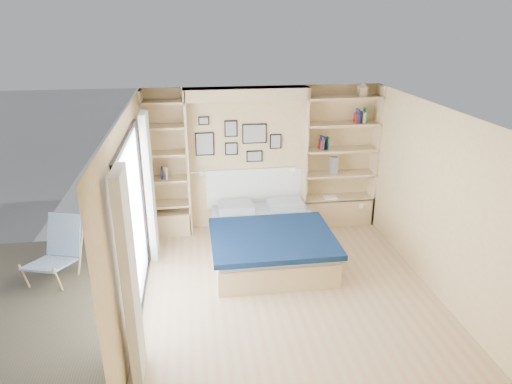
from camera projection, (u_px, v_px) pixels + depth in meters
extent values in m
plane|color=tan|center=(287.00, 291.00, 6.35)|extent=(4.50, 4.50, 0.00)
plane|color=#E2C385|center=(263.00, 158.00, 7.97)|extent=(4.00, 0.00, 4.00)
plane|color=#E2C385|center=(345.00, 313.00, 3.82)|extent=(4.00, 0.00, 4.00)
plane|color=#E2C385|center=(131.00, 217.00, 5.64)|extent=(0.00, 4.50, 4.50)
plane|color=#E2C385|center=(434.00, 200.00, 6.16)|extent=(0.00, 4.50, 4.50)
plane|color=white|center=(292.00, 112.00, 5.45)|extent=(4.50, 4.50, 0.00)
cube|color=#DFC186|center=(188.00, 164.00, 7.64)|extent=(0.04, 0.35, 2.50)
cube|color=#DFC186|center=(304.00, 159.00, 7.90)|extent=(0.04, 0.35, 2.50)
cube|color=#DFC186|center=(246.00, 94.00, 7.36)|extent=(2.00, 0.35, 0.20)
cube|color=#DFC186|center=(375.00, 156.00, 8.07)|extent=(0.04, 0.35, 2.50)
cube|color=#DFC186|center=(146.00, 166.00, 7.55)|extent=(0.04, 0.35, 2.50)
cube|color=#DFC186|center=(337.00, 210.00, 8.35)|extent=(1.30, 0.35, 0.50)
cube|color=#DFC186|center=(171.00, 222.00, 7.98)|extent=(0.70, 0.35, 0.40)
cube|color=black|center=(125.00, 140.00, 5.29)|extent=(0.04, 2.08, 0.06)
cube|color=black|center=(142.00, 301.00, 6.08)|extent=(0.04, 2.08, 0.06)
cube|color=black|center=(124.00, 270.00, 4.75)|extent=(0.04, 0.06, 2.20)
cube|color=black|center=(142.00, 198.00, 6.64)|extent=(0.04, 0.06, 2.20)
cube|color=silver|center=(134.00, 227.00, 5.69)|extent=(0.01, 2.00, 2.20)
cube|color=white|center=(130.00, 280.00, 4.49)|extent=(0.10, 0.45, 2.30)
cube|color=white|center=(150.00, 188.00, 6.89)|extent=(0.10, 0.45, 2.30)
cube|color=#DFC186|center=(337.00, 198.00, 8.26)|extent=(1.30, 0.35, 0.04)
cube|color=#DFC186|center=(339.00, 174.00, 8.10)|extent=(1.30, 0.35, 0.04)
cube|color=#DFC186|center=(341.00, 150.00, 7.94)|extent=(1.30, 0.35, 0.04)
cube|color=#DFC186|center=(343.00, 124.00, 7.77)|extent=(1.30, 0.35, 0.04)
cube|color=#DFC186|center=(344.00, 98.00, 7.61)|extent=(1.30, 0.35, 0.04)
cube|color=#DFC186|center=(170.00, 204.00, 7.85)|extent=(0.70, 0.35, 0.04)
cube|color=#DFC186|center=(168.00, 179.00, 7.69)|extent=(0.70, 0.35, 0.04)
cube|color=#DFC186|center=(166.00, 154.00, 7.52)|extent=(0.70, 0.35, 0.04)
cube|color=#DFC186|center=(164.00, 127.00, 7.36)|extent=(0.70, 0.35, 0.04)
cube|color=#DFC186|center=(162.00, 102.00, 7.22)|extent=(0.70, 0.35, 0.04)
cube|color=#DFC186|center=(268.00, 245.00, 7.22)|extent=(1.72, 2.15, 0.38)
cube|color=#A7ADB6|center=(268.00, 231.00, 7.14)|extent=(1.68, 2.11, 0.10)
cube|color=#0B1E3E|center=(272.00, 238.00, 6.77)|extent=(1.82, 1.51, 0.08)
cube|color=#A7ADB6|center=(236.00, 207.00, 7.76)|extent=(0.59, 0.43, 0.12)
cube|color=#A7ADB6|center=(285.00, 204.00, 7.87)|extent=(0.59, 0.43, 0.12)
cube|color=white|center=(257.00, 187.00, 8.13)|extent=(1.82, 0.04, 0.70)
cube|color=black|center=(205.00, 144.00, 7.71)|extent=(0.32, 0.02, 0.40)
cube|color=gray|center=(205.00, 144.00, 7.70)|extent=(0.28, 0.01, 0.36)
cube|color=black|center=(231.00, 129.00, 7.68)|extent=(0.22, 0.02, 0.28)
cube|color=gray|center=(231.00, 129.00, 7.67)|extent=(0.18, 0.01, 0.24)
cube|color=black|center=(231.00, 149.00, 7.81)|extent=(0.22, 0.02, 0.22)
cube|color=gray|center=(231.00, 149.00, 7.80)|extent=(0.18, 0.01, 0.18)
cube|color=black|center=(254.00, 134.00, 7.77)|extent=(0.42, 0.02, 0.34)
cube|color=gray|center=(254.00, 134.00, 7.76)|extent=(0.38, 0.01, 0.30)
cube|color=black|center=(254.00, 156.00, 7.91)|extent=(0.28, 0.02, 0.20)
cube|color=gray|center=(255.00, 156.00, 7.90)|extent=(0.24, 0.01, 0.16)
cube|color=black|center=(276.00, 141.00, 7.87)|extent=(0.20, 0.02, 0.26)
cube|color=gray|center=(276.00, 142.00, 7.86)|extent=(0.16, 0.01, 0.22)
cube|color=black|center=(204.00, 121.00, 7.57)|extent=(0.18, 0.02, 0.14)
cube|color=gray|center=(204.00, 121.00, 7.56)|extent=(0.14, 0.01, 0.10)
cylinder|color=silver|center=(197.00, 173.00, 7.64)|extent=(0.20, 0.02, 0.02)
cone|color=white|center=(203.00, 174.00, 7.66)|extent=(0.13, 0.12, 0.15)
cylinder|color=silver|center=(297.00, 168.00, 7.86)|extent=(0.20, 0.02, 0.02)
cone|color=white|center=(291.00, 170.00, 7.86)|extent=(0.13, 0.12, 0.15)
cube|color=#A51E1E|center=(320.00, 145.00, 7.84)|extent=(0.02, 0.15, 0.17)
cube|color=navy|center=(322.00, 143.00, 7.83)|extent=(0.03, 0.15, 0.23)
cube|color=black|center=(324.00, 143.00, 7.84)|extent=(0.03, 0.15, 0.21)
cube|color=#BFB28C|center=(324.00, 144.00, 7.85)|extent=(0.04, 0.15, 0.18)
cube|color=#26593F|center=(328.00, 143.00, 7.85)|extent=(0.03, 0.15, 0.21)
cube|color=#A51E1E|center=(356.00, 118.00, 7.76)|extent=(0.02, 0.15, 0.16)
cube|color=navy|center=(358.00, 116.00, 7.75)|extent=(0.03, 0.15, 0.24)
cube|color=black|center=(360.00, 117.00, 7.76)|extent=(0.03, 0.15, 0.20)
cube|color=#BFB28C|center=(363.00, 117.00, 7.77)|extent=(0.04, 0.15, 0.18)
cube|color=#26593F|center=(365.00, 115.00, 7.77)|extent=(0.03, 0.15, 0.24)
cube|color=navy|center=(162.00, 173.00, 7.63)|extent=(0.02, 0.15, 0.19)
cube|color=#BFB28C|center=(167.00, 172.00, 7.64)|extent=(0.03, 0.15, 0.22)
cube|color=#DFC186|center=(362.00, 92.00, 7.61)|extent=(0.13, 0.13, 0.15)
cone|color=#DFC186|center=(363.00, 85.00, 7.57)|extent=(0.20, 0.20, 0.08)
cube|color=slate|center=(334.00, 165.00, 8.02)|extent=(0.12, 0.12, 0.30)
cube|color=white|center=(330.00, 197.00, 8.18)|extent=(0.22, 0.16, 0.03)
cube|color=#675D4C|center=(14.00, 313.00, 5.88)|extent=(3.20, 4.00, 0.05)
cylinder|color=tan|center=(24.00, 277.00, 6.27)|extent=(0.07, 0.15, 0.45)
cylinder|color=tan|center=(58.00, 280.00, 6.19)|extent=(0.07, 0.15, 0.45)
cylinder|color=tan|center=(49.00, 248.00, 6.80)|extent=(0.14, 0.36, 0.74)
cylinder|color=tan|center=(81.00, 250.00, 6.73)|extent=(0.14, 0.36, 0.74)
cube|color=#3169BA|center=(50.00, 264.00, 6.41)|extent=(0.68, 0.75, 0.16)
cube|color=#3169BA|center=(64.00, 234.00, 6.72)|extent=(0.56, 0.38, 0.60)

